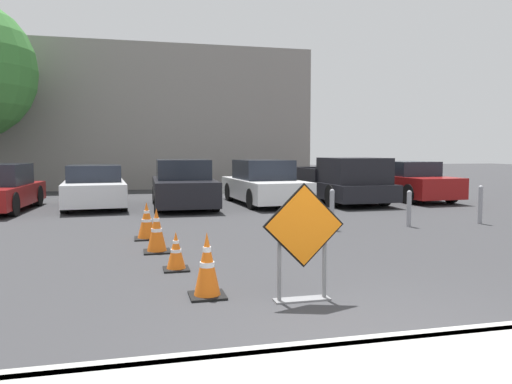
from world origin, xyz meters
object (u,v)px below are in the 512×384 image
object	(u,v)px
parked_car_second	(94,188)
pickup_truck	(343,183)
traffic_cone_third	(157,231)
parked_car_third	(183,186)
parked_car_fifth	(409,182)
traffic_cone_fourth	(147,221)
bollard_nearest	(332,208)
road_closed_sign	(303,237)
traffic_cone_second	(176,252)
parked_car_fourth	(264,184)
bollard_second	(409,207)
bollard_third	(480,204)
traffic_cone_nearest	(207,265)

from	to	relation	value
parked_car_second	pickup_truck	bearing A→B (deg)	172.46
traffic_cone_third	parked_car_third	world-z (taller)	parked_car_third
traffic_cone_third	parked_car_fifth	distance (m)	12.22
traffic_cone_third	parked_car_second	world-z (taller)	parked_car_second
traffic_cone_fourth	parked_car_fifth	distance (m)	11.50
bollard_nearest	traffic_cone_third	bearing A→B (deg)	-157.73
parked_car_third	road_closed_sign	bearing A→B (deg)	93.46
road_closed_sign	traffic_cone_third	world-z (taller)	road_closed_sign
traffic_cone_second	bollard_nearest	xyz separation A→B (m)	(3.86, 3.12, 0.21)
traffic_cone_fourth	parked_car_third	xyz separation A→B (m)	(1.31, 5.75, 0.33)
traffic_cone_third	parked_car_third	bearing A→B (deg)	80.73
parked_car_third	parked_car_fifth	size ratio (longest dim) A/B	1.01
traffic_cone_third	parked_car_fourth	distance (m)	8.53
traffic_cone_fourth	bollard_second	world-z (taller)	bollard_second
bollard_nearest	bollard_second	world-z (taller)	bollard_nearest
traffic_cone_fourth	pickup_truck	world-z (taller)	pickup_truck
road_closed_sign	bollard_third	bearing A→B (deg)	38.25
traffic_cone_second	parked_car_third	distance (m)	8.70
traffic_cone_nearest	traffic_cone_fourth	bearing A→B (deg)	98.14
parked_car_third	parked_car_fifth	bearing A→B (deg)	-176.22
parked_car_fifth	pickup_truck	bearing A→B (deg)	5.54
traffic_cone_second	parked_car_third	bearing A→B (deg)	83.75
traffic_cone_second	pickup_truck	world-z (taller)	pickup_truck
traffic_cone_nearest	parked_car_fifth	xyz separation A→B (m)	(9.09, 10.54, 0.28)
traffic_cone_second	parked_car_third	world-z (taller)	parked_car_third
traffic_cone_third	parked_car_third	xyz separation A→B (m)	(1.17, 7.18, 0.31)
parked_car_second	traffic_cone_nearest	bearing A→B (deg)	97.39
traffic_cone_nearest	parked_car_fourth	size ratio (longest dim) A/B	0.17
road_closed_sign	traffic_cone_third	distance (m)	3.81
bollard_nearest	bollard_second	bearing A→B (deg)	0.00
road_closed_sign	pickup_truck	distance (m)	11.83
bollard_third	parked_car_fourth	bearing A→B (deg)	124.96
traffic_cone_second	parked_car_second	size ratio (longest dim) A/B	0.14
traffic_cone_fourth	pickup_truck	size ratio (longest dim) A/B	0.15
parked_car_third	parked_car_fifth	xyz separation A→B (m)	(8.41, 0.39, -0.03)
bollard_second	parked_car_third	bearing A→B (deg)	131.69
parked_car_fifth	bollard_nearest	bearing A→B (deg)	44.89
road_closed_sign	traffic_cone_nearest	xyz separation A→B (m)	(-1.11, 0.47, -0.40)
bollard_nearest	bollard_third	xyz separation A→B (m)	(4.00, 0.00, 0.01)
traffic_cone_nearest	parked_car_fourth	xyz separation A→B (m)	(3.48, 10.51, 0.29)
parked_car_second	parked_car_fourth	bearing A→B (deg)	174.17
traffic_cone_second	bollard_second	distance (m)	6.64
traffic_cone_fourth	parked_car_third	distance (m)	5.91
traffic_cone_third	bollard_third	distance (m)	8.25
parked_car_fifth	bollard_second	size ratio (longest dim) A/B	4.95
traffic_cone_fourth	parked_car_fifth	bearing A→B (deg)	32.25
traffic_cone_second	bollard_second	bearing A→B (deg)	28.07
traffic_cone_fourth	parked_car_fourth	size ratio (longest dim) A/B	0.16
traffic_cone_third	parked_car_fourth	size ratio (longest dim) A/B	0.17
road_closed_sign	bollard_nearest	bearing A→B (deg)	64.09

